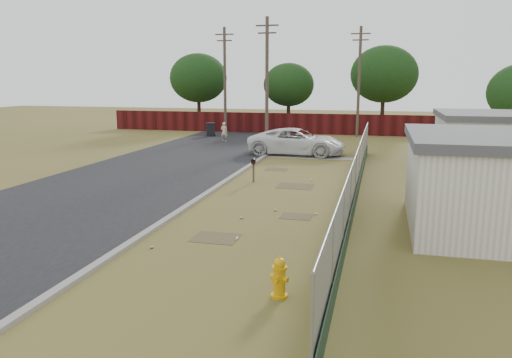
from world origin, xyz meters
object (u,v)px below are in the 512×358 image
(pedestrian, at_px, (224,132))
(trash_bin, at_px, (211,129))
(fire_hydrant, at_px, (279,278))
(pickup_truck, at_px, (297,142))
(mailbox, at_px, (254,163))

(pedestrian, bearing_deg, trash_bin, -51.73)
(fire_hydrant, bearing_deg, trash_bin, 111.92)
(fire_hydrant, bearing_deg, pickup_truck, 98.49)
(pickup_truck, height_order, trash_bin, pickup_truck)
(pickup_truck, xyz_separation_m, pedestrian, (-6.62, 5.48, -0.09))
(pickup_truck, bearing_deg, trash_bin, 47.04)
(fire_hydrant, height_order, pickup_truck, pickup_truck)
(pickup_truck, bearing_deg, fire_hydrant, -169.99)
(mailbox, bearing_deg, pedestrian, 112.68)
(pickup_truck, relative_size, trash_bin, 5.34)
(fire_hydrant, height_order, trash_bin, trash_bin)
(mailbox, height_order, trash_bin, mailbox)
(fire_hydrant, xyz_separation_m, pickup_truck, (-3.16, 21.16, 0.40))
(pedestrian, relative_size, trash_bin, 1.32)
(mailbox, height_order, pedestrian, pedestrian)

